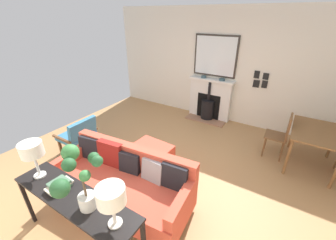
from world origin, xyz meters
The scene contains 17 objects.
ground_plane centered at (0.00, 0.00, 0.00)m, with size 5.59×6.17×0.01m, color #A87A4C.
wall_left centered at (-2.79, 0.00, 1.39)m, with size 0.12×6.17×2.78m, color silver.
fireplace centered at (-2.60, -0.14, 0.48)m, with size 0.53×1.18×1.09m.
mirror_over_mantel centered at (-2.70, -0.14, 1.65)m, with size 0.04×1.10×1.00m.
mantel_bowl_near centered at (-2.61, -0.37, 1.12)m, with size 0.14×0.14×0.05m.
mantel_bowl_far centered at (-2.61, 0.13, 1.12)m, with size 0.15×0.15×0.05m.
sofa centered at (0.84, -0.09, 0.37)m, with size 1.04×2.12×0.85m.
ottoman centered at (-0.16, -0.30, 0.23)m, with size 0.59×0.75×0.36m.
armchair_accent centered at (0.33, -1.74, 0.43)m, with size 0.68×0.60×0.77m.
console_table centered at (1.60, -0.08, 0.68)m, with size 0.41×1.72×0.77m.
table_lamp_near_end centered at (1.60, -0.73, 1.15)m, with size 0.26×0.26×0.48m.
table_lamp_far_end centered at (1.60, 0.56, 1.12)m, with size 0.27×0.27×0.46m.
potted_plant centered at (1.62, 0.13, 1.18)m, with size 0.56×0.49×0.67m.
book_stack centered at (1.59, -0.32, 0.81)m, with size 0.29×0.21×0.09m.
dining_table centered at (-1.64, 2.25, 0.65)m, with size 1.10×0.79×0.74m.
dining_chair_near_fireplace centered at (-1.64, 1.72, 0.54)m, with size 0.41×0.41×0.92m.
photo_gallery_row centered at (-2.72, 1.00, 1.21)m, with size 0.02×0.33×0.39m.
Camera 1 is at (2.50, 1.72, 2.58)m, focal length 22.66 mm.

